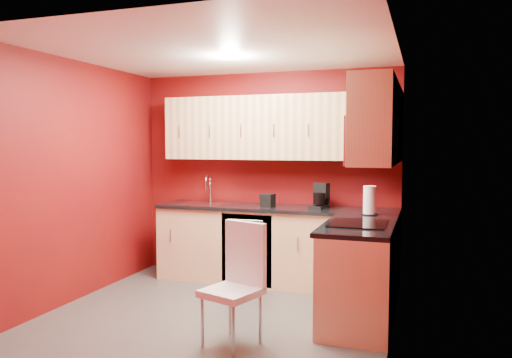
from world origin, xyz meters
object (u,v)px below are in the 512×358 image
Objects in this scene: microwave at (372,141)px; sink at (205,201)px; paper_towel at (370,200)px; dining_chair at (232,285)px; coffee_maker at (319,196)px; napkin_holder at (268,200)px.

sink is at bearing 154.40° from microwave.
paper_towel is (2.01, -0.35, 0.11)m from sink.
dining_chair is (-1.01, -0.85, -1.16)m from microwave.
coffee_maker reaches higher than napkin_holder.
napkin_holder is (-1.26, 0.93, -0.67)m from microwave.
microwave reaches higher than sink.
sink reaches higher than paper_towel.
paper_towel is (-0.08, 0.65, -0.60)m from microwave.
napkin_holder is at bearing -153.57° from coffee_maker.
microwave is 5.05× the size of napkin_holder.
napkin_holder is at bearing 143.69° from microwave.
sink reaches higher than dining_chair.
paper_towel reaches higher than dining_chair.
microwave is at bearing -25.60° from sink.
sink is 2.20m from dining_chair.
sink is 3.46× the size of napkin_holder.
dining_chair is at bearing -139.80° from microwave.
coffee_maker is (1.41, 0.00, 0.11)m from sink.
microwave is at bearing 58.76° from dining_chair.
dining_chair is (-0.93, -1.50, -0.56)m from paper_towel.
sink is 0.84m from napkin_holder.
sink is 1.75× the size of paper_towel.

